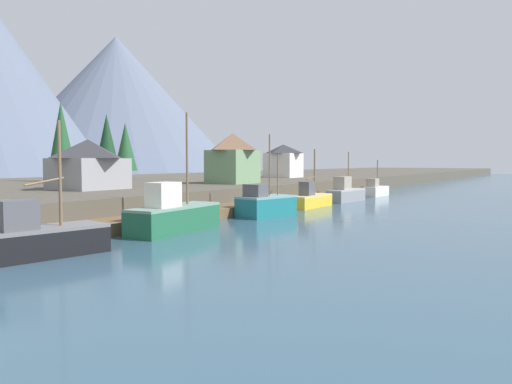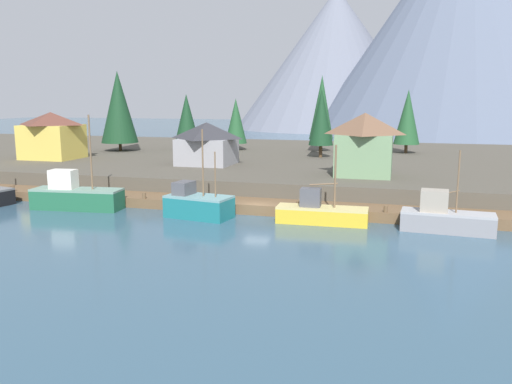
# 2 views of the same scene
# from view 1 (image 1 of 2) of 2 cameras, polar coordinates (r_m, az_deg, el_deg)

# --- Properties ---
(ground_plane) EXTENTS (400.00, 400.00, 1.00)m
(ground_plane) POSITION_cam_1_polar(r_m,az_deg,el_deg) (67.78, -12.62, -1.67)
(ground_plane) COLOR #335166
(dock) EXTENTS (80.00, 4.00, 1.60)m
(dock) POSITION_cam_1_polar(r_m,az_deg,el_deg) (56.28, 0.30, -1.62)
(dock) COLOR brown
(dock) RESTS_ON ground_plane
(shoreline_bank) EXTENTS (400.00, 56.00, 2.50)m
(shoreline_bank) POSITION_cam_1_polar(r_m,az_deg,el_deg) (76.67, -18.93, 0.13)
(shoreline_bank) COLOR #4C473D
(shoreline_bank) RESTS_ON ground_plane
(mountain_east_peak) EXTENTS (112.66, 112.66, 62.27)m
(mountain_east_peak) POSITION_cam_1_polar(r_m,az_deg,el_deg) (236.53, -15.83, 9.62)
(mountain_east_peak) COLOR slate
(mountain_east_peak) RESTS_ON ground_plane
(fishing_boat_black) EXTENTS (8.00, 4.16, 8.02)m
(fishing_boat_black) POSITION_cam_1_polar(r_m,az_deg,el_deg) (31.28, -24.21, -4.86)
(fishing_boat_black) COLOR black
(fishing_boat_black) RESTS_ON ground_plane
(fishing_boat_green) EXTENTS (9.33, 3.63, 9.53)m
(fishing_boat_green) POSITION_cam_1_polar(r_m,az_deg,el_deg) (39.12, -9.54, -2.72)
(fishing_boat_green) COLOR #1E5B3D
(fishing_boat_green) RESTS_ON ground_plane
(fishing_boat_teal) EXTENTS (6.56, 4.00, 8.32)m
(fishing_boat_teal) POSITION_cam_1_polar(r_m,az_deg,el_deg) (49.65, 1.09, -1.48)
(fishing_boat_teal) COLOR #196B70
(fishing_boat_teal) RESTS_ON ground_plane
(fishing_boat_yellow) EXTENTS (8.19, 2.54, 7.11)m
(fishing_boat_yellow) POSITION_cam_1_polar(r_m,az_deg,el_deg) (60.10, 6.31, -0.85)
(fishing_boat_yellow) COLOR gold
(fishing_boat_yellow) RESTS_ON ground_plane
(fishing_boat_grey) EXTENTS (7.66, 2.90, 6.92)m
(fishing_boat_grey) POSITION_cam_1_polar(r_m,az_deg,el_deg) (69.57, 10.33, -0.12)
(fishing_boat_grey) COLOR gray
(fishing_boat_grey) RESTS_ON ground_plane
(fishing_boat_white) EXTENTS (6.17, 2.49, 5.84)m
(fishing_boat_white) POSITION_cam_1_polar(r_m,az_deg,el_deg) (81.52, 13.66, 0.23)
(fishing_boat_white) COLOR silver
(fishing_boat_white) RESTS_ON ground_plane
(house_green) EXTENTS (6.42, 5.72, 7.04)m
(house_green) POSITION_cam_1_polar(r_m,az_deg,el_deg) (69.29, -2.73, 3.98)
(house_green) COLOR #6B8E66
(house_green) RESTS_ON shoreline_bank
(house_grey) EXTENTS (7.12, 6.86, 5.53)m
(house_grey) POSITION_cam_1_polar(r_m,az_deg,el_deg) (57.68, -18.90, 3.12)
(house_grey) COLOR gray
(house_grey) RESTS_ON shoreline_bank
(house_white) EXTENTS (5.85, 6.24, 6.38)m
(house_white) POSITION_cam_1_polar(r_m,az_deg,el_deg) (95.97, 3.19, 3.65)
(house_white) COLOR silver
(house_white) RESTS_ON shoreline_bank
(conifer_near_left) EXTENTS (3.59, 3.59, 10.01)m
(conifer_near_left) POSITION_cam_1_polar(r_m,az_deg,el_deg) (75.69, -16.92, 5.53)
(conifer_near_left) COLOR #4C3823
(conifer_near_left) RESTS_ON shoreline_bank
(conifer_mid_left) EXTENTS (4.03, 4.03, 10.00)m
(conifer_mid_left) POSITION_cam_1_polar(r_m,az_deg,el_deg) (90.91, -14.90, 5.09)
(conifer_mid_left) COLOR #4C3823
(conifer_mid_left) RESTS_ON shoreline_bank
(conifer_back_right) EXTENTS (3.92, 3.92, 12.28)m
(conifer_back_right) POSITION_cam_1_polar(r_m,az_deg,el_deg) (81.92, -21.65, 6.13)
(conifer_back_right) COLOR #4C3823
(conifer_back_right) RESTS_ON shoreline_bank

